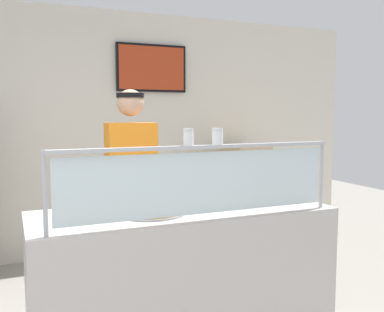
{
  "coord_description": "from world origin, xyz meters",
  "views": [
    {
      "loc": [
        -0.05,
        -2.17,
        1.57
      ],
      "look_at": [
        1.05,
        0.39,
        1.29
      ],
      "focal_mm": 39.96,
      "sensor_mm": 36.0,
      "label": 1
    }
  ],
  "objects_px": {
    "parmesan_shaker": "(188,138)",
    "pepper_flake_shaker": "(217,138)",
    "pizza_tray": "(151,211)",
    "pizza_box_stack": "(246,158)",
    "worker_figure": "(132,185)",
    "pizza_server": "(151,208)"
  },
  "relations": [
    {
      "from": "pizza_server",
      "to": "pepper_flake_shaker",
      "type": "xyz_separation_m",
      "value": [
        0.32,
        -0.27,
        0.44
      ]
    },
    {
      "from": "pizza_tray",
      "to": "pizza_box_stack",
      "type": "bearing_deg",
      "value": 45.74
    },
    {
      "from": "pepper_flake_shaker",
      "to": "pizza_box_stack",
      "type": "distance_m",
      "value": 2.52
    },
    {
      "from": "pizza_tray",
      "to": "pizza_server",
      "type": "distance_m",
      "value": 0.03
    },
    {
      "from": "pizza_server",
      "to": "pizza_box_stack",
      "type": "relative_size",
      "value": 0.61
    },
    {
      "from": "worker_figure",
      "to": "pizza_server",
      "type": "bearing_deg",
      "value": -96.37
    },
    {
      "from": "parmesan_shaker",
      "to": "pizza_box_stack",
      "type": "xyz_separation_m",
      "value": [
        1.59,
        2.05,
        -0.38
      ]
    },
    {
      "from": "pizza_tray",
      "to": "pizza_server",
      "type": "bearing_deg",
      "value": -98.03
    },
    {
      "from": "pizza_tray",
      "to": "worker_figure",
      "type": "distance_m",
      "value": 0.75
    },
    {
      "from": "pizza_tray",
      "to": "pepper_flake_shaker",
      "type": "xyz_separation_m",
      "value": [
        0.32,
        -0.29,
        0.47
      ]
    },
    {
      "from": "pizza_tray",
      "to": "pizza_box_stack",
      "type": "xyz_separation_m",
      "value": [
        1.72,
        1.77,
        0.09
      ]
    },
    {
      "from": "pizza_server",
      "to": "worker_figure",
      "type": "bearing_deg",
      "value": 79.76
    },
    {
      "from": "parmesan_shaker",
      "to": "pepper_flake_shaker",
      "type": "bearing_deg",
      "value": 0.0
    },
    {
      "from": "pizza_tray",
      "to": "pizza_server",
      "type": "xyz_separation_m",
      "value": [
        -0.0,
        -0.02,
        0.02
      ]
    },
    {
      "from": "parmesan_shaker",
      "to": "pizza_box_stack",
      "type": "distance_m",
      "value": 2.62
    },
    {
      "from": "worker_figure",
      "to": "pizza_box_stack",
      "type": "distance_m",
      "value": 1.94
    },
    {
      "from": "parmesan_shaker",
      "to": "pepper_flake_shaker",
      "type": "height_order",
      "value": "same"
    },
    {
      "from": "pizza_server",
      "to": "pizza_tray",
      "type": "bearing_deg",
      "value": 78.1
    },
    {
      "from": "pizza_tray",
      "to": "parmesan_shaker",
      "type": "distance_m",
      "value": 0.56
    },
    {
      "from": "pepper_flake_shaker",
      "to": "worker_figure",
      "type": "bearing_deg",
      "value": 103.09
    },
    {
      "from": "pepper_flake_shaker",
      "to": "parmesan_shaker",
      "type": "bearing_deg",
      "value": 180.0
    },
    {
      "from": "worker_figure",
      "to": "pepper_flake_shaker",
      "type": "bearing_deg",
      "value": -76.91
    }
  ]
}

